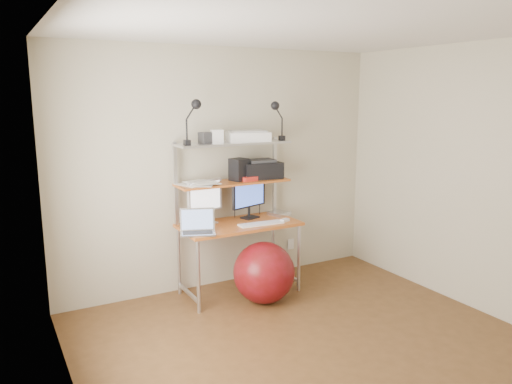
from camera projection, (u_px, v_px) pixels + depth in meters
room at (326, 200)px, 3.71m from camera, size 3.60×3.60×3.60m
computer_desk at (236, 201)px, 5.06m from camera, size 1.20×0.60×1.57m
wall_outlet at (291, 244)px, 5.83m from camera, size 0.08×0.01×0.12m
monitor_silver at (205, 199)px, 4.99m from camera, size 0.42×0.20×0.48m
monitor_black at (249, 196)px, 5.23m from camera, size 0.45×0.19×0.46m
laptop at (198, 228)px, 4.69m from camera, size 0.40×0.36×0.28m
keyboard at (261, 224)px, 5.00m from camera, size 0.47×0.16×0.01m
mouse at (285, 220)px, 5.12m from camera, size 0.10×0.08×0.03m
mac_mini at (279, 213)px, 5.39m from camera, size 0.24×0.24×0.04m
phone at (247, 225)px, 4.96m from camera, size 0.07×0.13×0.01m
printer at (260, 169)px, 5.26m from camera, size 0.44×0.32×0.20m
nas_cube at (239, 170)px, 5.10m from camera, size 0.19×0.19×0.23m
red_box at (249, 179)px, 5.11m from camera, size 0.18×0.13×0.05m
scanner at (248, 136)px, 5.09m from camera, size 0.47×0.36×0.11m
box_white at (217, 136)px, 4.89m from camera, size 0.13×0.11×0.13m
box_grey at (206, 138)px, 4.85m from camera, size 0.13×0.13×0.11m
clip_lamp_left at (194, 112)px, 4.65m from camera, size 0.17×0.10×0.43m
clip_lamp_right at (277, 112)px, 5.08m from camera, size 0.16×0.09×0.40m
exercise_ball at (264, 273)px, 4.89m from camera, size 0.61×0.61×0.61m
paper_stack at (200, 183)px, 4.90m from camera, size 0.41×0.41×0.03m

